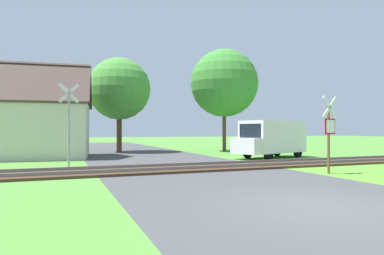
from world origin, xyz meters
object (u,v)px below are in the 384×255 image
Objects in this scene: house at (21,127)px; tree_right at (224,83)px; crossing_sign_far at (69,119)px; mail_truck at (271,138)px; tree_center at (119,89)px; stop_sign_near at (329,130)px.

house is 14.96m from tree_right.
crossing_sign_far is 11.74m from mail_truck.
tree_right reaches higher than crossing_sign_far.
house is 7.99m from tree_center.
tree_right reaches higher than mail_truck.
crossing_sign_far is 7.64m from house.
tree_center is at bearing -83.46° from stop_sign_near.
stop_sign_near is 0.57× the size of mail_truck.
tree_right is at bearing -20.70° from mail_truck.
stop_sign_near is at bearing -40.56° from house.
tree_right is (11.92, 8.68, 3.30)m from crossing_sign_far.
house reaches higher than stop_sign_near.
tree_center is 1.39× the size of mail_truck.
stop_sign_near reaches higher than mail_truck.
tree_right reaches higher than tree_center.
mail_truck is at bearing -119.32° from stop_sign_near.
crossing_sign_far is at bearing -64.10° from house.
crossing_sign_far is at bearing -143.92° from tree_right.
crossing_sign_far is 0.51× the size of tree_center.
crossing_sign_far reaches higher than mail_truck.
tree_center reaches higher than crossing_sign_far.
house is 1.66× the size of mail_truck.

